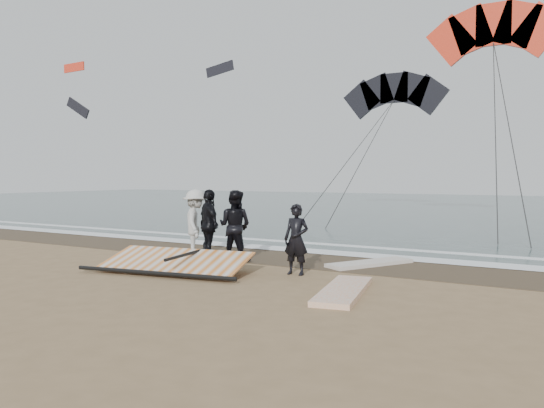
{
  "coord_description": "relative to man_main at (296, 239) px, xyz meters",
  "views": [
    {
      "loc": [
        6.46,
        -8.63,
        2.3
      ],
      "look_at": [
        -0.2,
        3.0,
        1.6
      ],
      "focal_mm": 35.0,
      "sensor_mm": 36.0,
      "label": 1
    }
  ],
  "objects": [
    {
      "name": "foam_far",
      "position": [
        -0.84,
        5.28,
        -0.8
      ],
      "size": [
        120.0,
        0.45,
        0.01
      ],
      "primitive_type": "cube",
      "color": "white",
      "rests_on": "sea"
    },
    {
      "name": "trio_cluster",
      "position": [
        -3.08,
        0.87,
        0.14
      ],
      "size": [
        2.57,
        1.53,
        1.95
      ],
      "color": "black",
      "rests_on": "ground"
    },
    {
      "name": "kite_dark",
      "position": [
        -5.17,
        24.44,
        6.81
      ],
      "size": [
        8.24,
        7.38,
        16.37
      ],
      "color": "black",
      "rests_on": "ground"
    },
    {
      "name": "sail_rig",
      "position": [
        -2.7,
        -1.03,
        -0.64
      ],
      "size": [
        4.1,
        2.23,
        0.49
      ],
      "color": "black",
      "rests_on": "ground"
    },
    {
      "name": "kite_red",
      "position": [
        2.08,
        16.34,
        8.13
      ],
      "size": [
        6.92,
        4.6,
        12.68
      ],
      "color": "red",
      "rests_on": "ground"
    },
    {
      "name": "sea",
      "position": [
        -0.84,
        30.68,
        -0.82
      ],
      "size": [
        120.0,
        54.0,
        0.02
      ],
      "primitive_type": "cube",
      "color": "#233838",
      "rests_on": "ground"
    },
    {
      "name": "board_white",
      "position": [
        1.71,
        -1.29,
        -0.78
      ],
      "size": [
        1.23,
        2.74,
        0.11
      ],
      "primitive_type": "cube",
      "rotation": [
        0.0,
        0.0,
        0.19
      ],
      "color": "silver",
      "rests_on": "ground"
    },
    {
      "name": "board_cream",
      "position": [
        1.06,
        2.11,
        -0.78
      ],
      "size": [
        1.77,
        2.46,
        0.1
      ],
      "primitive_type": "cube",
      "rotation": [
        0.0,
        0.0,
        -0.51
      ],
      "color": "beige",
      "rests_on": "ground"
    },
    {
      "name": "distant_kites",
      "position": [
        -33.07,
        27.01,
        10.76
      ],
      "size": [
        20.41,
        6.12,
        6.59
      ],
      "color": "black",
      "rests_on": "ground"
    },
    {
      "name": "wet_sand",
      "position": [
        -0.84,
        2.18,
        -0.82
      ],
      "size": [
        120.0,
        2.8,
        0.01
      ],
      "primitive_type": "cube",
      "color": "#4C3D2B",
      "rests_on": "ground"
    },
    {
      "name": "man_main",
      "position": [
        0.0,
        0.0,
        0.0
      ],
      "size": [
        0.62,
        0.42,
        1.66
      ],
      "primitive_type": "imported",
      "rotation": [
        0.0,
        0.0,
        0.04
      ],
      "color": "black",
      "rests_on": "ground"
    },
    {
      "name": "ground",
      "position": [
        -0.84,
        -2.32,
        -0.83
      ],
      "size": [
        120.0,
        120.0,
        0.0
      ],
      "primitive_type": "plane",
      "color": "#8C704C",
      "rests_on": "ground"
    },
    {
      "name": "foam_near",
      "position": [
        -0.84,
        3.58,
        -0.8
      ],
      "size": [
        120.0,
        0.9,
        0.01
      ],
      "primitive_type": "cube",
      "color": "white",
      "rests_on": "sea"
    }
  ]
}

